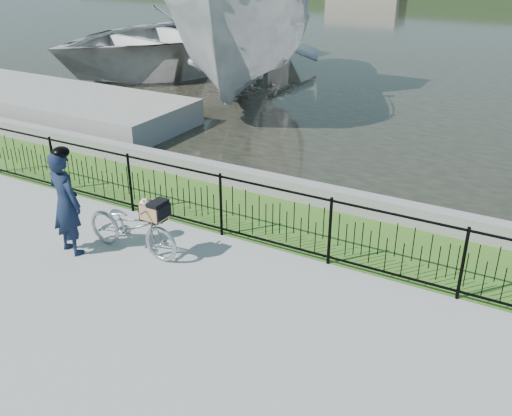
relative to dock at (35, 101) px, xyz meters
The scene contains 9 objects.
ground 11.42m from the dock, 28.81° to the right, with size 120.00×120.00×0.00m, color gray.
grass_strip 10.42m from the dock, 16.17° to the right, with size 60.00×2.00×0.01m, color #39641F.
quay_wall 10.18m from the dock, 10.76° to the right, with size 60.00×0.30×0.40m, color gray.
fence 10.74m from the dock, 21.31° to the right, with size 14.00×0.06×1.15m, color black, non-canonical shape.
dock is the anchor object (origin of this frame).
bicycle_rig 9.54m from the dock, 32.32° to the right, with size 1.78×0.62×1.06m.
cyclist 9.09m from the dock, 38.01° to the right, with size 0.70×0.52×1.82m.
boat_near 6.92m from the dock, 48.29° to the left, with size 7.28×11.18×5.84m.
boat_far 7.48m from the dock, 90.28° to the left, with size 10.65×12.94×2.33m.
Camera 1 is at (3.83, -5.80, 4.68)m, focal length 40.00 mm.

